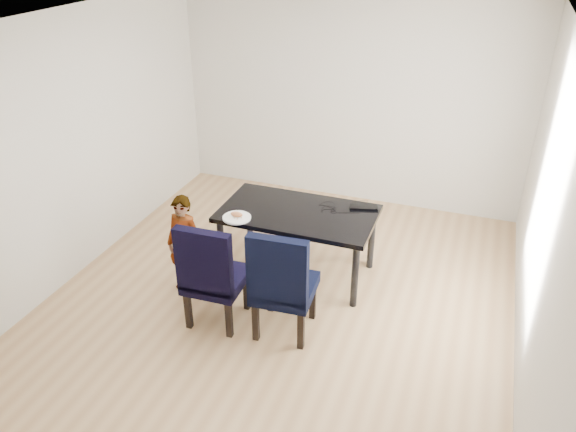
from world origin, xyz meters
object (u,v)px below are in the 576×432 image
(chair_left, at_px, (216,271))
(laptop, at_px, (364,205))
(dining_table, at_px, (298,242))
(plate, at_px, (237,218))
(child, at_px, (184,245))
(chair_right, at_px, (285,279))

(chair_left, xyz_separation_m, laptop, (1.07, 1.35, 0.22))
(dining_table, relative_size, plate, 5.54)
(chair_left, relative_size, plate, 3.77)
(child, relative_size, plate, 3.67)
(chair_right, bearing_deg, laptop, 68.08)
(dining_table, relative_size, child, 1.51)
(plate, height_order, laptop, laptop)
(dining_table, height_order, chair_right, chair_right)
(dining_table, distance_m, chair_right, 0.97)
(child, distance_m, plate, 0.59)
(chair_right, distance_m, child, 1.20)
(dining_table, relative_size, laptop, 5.41)
(child, bearing_deg, chair_left, -27.41)
(chair_right, distance_m, laptop, 1.36)
(chair_right, bearing_deg, dining_table, 98.06)
(chair_right, relative_size, child, 1.05)
(chair_left, xyz_separation_m, child, (-0.52, 0.32, -0.01))
(dining_table, height_order, chair_left, chair_left)
(child, xyz_separation_m, laptop, (1.58, 1.03, 0.23))
(chair_left, bearing_deg, plate, 94.58)
(chair_left, distance_m, plate, 0.69)
(child, bearing_deg, dining_table, 39.61)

